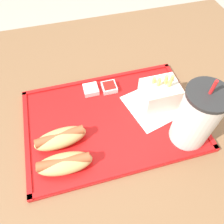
{
  "coord_description": "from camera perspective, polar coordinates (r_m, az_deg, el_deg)",
  "views": [
    {
      "loc": [
        0.1,
        0.32,
        1.25
      ],
      "look_at": [
        0.01,
        -0.0,
        0.78
      ],
      "focal_mm": 35.0,
      "sensor_mm": 36.0,
      "label": 1
    }
  ],
  "objects": [
    {
      "name": "fries_carton",
      "position": [
        0.62,
        12.19,
        4.5
      ],
      "size": [
        0.1,
        0.08,
        0.12
      ],
      "color": "silver",
      "rests_on": "food_tray"
    },
    {
      "name": "ground_plane",
      "position": [
        1.29,
        0.43,
        -20.49
      ],
      "size": [
        8.0,
        8.0,
        0.0
      ],
      "primitive_type": "plane",
      "color": "#ADA393"
    },
    {
      "name": "dining_table",
      "position": [
        0.94,
        0.57,
        -14.64
      ],
      "size": [
        1.23,
        1.04,
        0.74
      ],
      "color": "brown",
      "rests_on": "ground_plane"
    },
    {
      "name": "hot_dog_far",
      "position": [
        0.53,
        -12.34,
        -12.94
      ],
      "size": [
        0.13,
        0.06,
        0.04
      ],
      "color": "tan",
      "rests_on": "food_tray"
    },
    {
      "name": "hot_dog_near",
      "position": [
        0.56,
        -13.31,
        -6.62
      ],
      "size": [
        0.14,
        0.07,
        0.04
      ],
      "color": "tan",
      "rests_on": "food_tray"
    },
    {
      "name": "food_tray",
      "position": [
        0.61,
        0.0,
        -1.91
      ],
      "size": [
        0.47,
        0.32,
        0.01
      ],
      "color": "red",
      "rests_on": "dining_table"
    },
    {
      "name": "sauce_cup_mayo",
      "position": [
        0.66,
        -5.54,
        5.92
      ],
      "size": [
        0.04,
        0.04,
        0.02
      ],
      "color": "silver",
      "rests_on": "food_tray"
    },
    {
      "name": "paper_napkin",
      "position": [
        0.65,
        11.62,
        2.28
      ],
      "size": [
        0.2,
        0.18,
        0.0
      ],
      "color": "white",
      "rests_on": "food_tray"
    },
    {
      "name": "sauce_cup_ketchup",
      "position": [
        0.66,
        -0.74,
        6.54
      ],
      "size": [
        0.04,
        0.04,
        0.02
      ],
      "color": "silver",
      "rests_on": "food_tray"
    },
    {
      "name": "soda_cup",
      "position": [
        0.54,
        21.24,
        -1.24
      ],
      "size": [
        0.09,
        0.09,
        0.2
      ],
      "color": "silver",
      "rests_on": "food_tray"
    }
  ]
}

